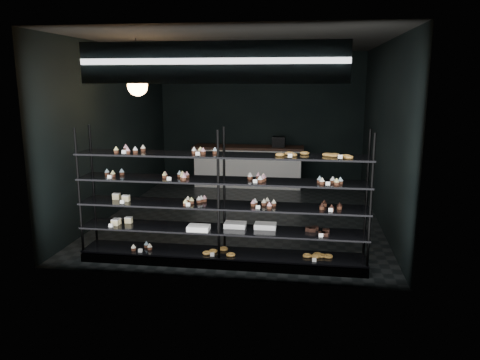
# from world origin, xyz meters

# --- Properties ---
(room) EXTENTS (5.01, 6.01, 3.20)m
(room) POSITION_xyz_m (0.00, 0.00, 1.60)
(room) COLOR black
(room) RESTS_ON ground
(display_shelf) EXTENTS (4.00, 0.50, 1.91)m
(display_shelf) POSITION_xyz_m (0.00, -2.45, 0.63)
(display_shelf) COLOR black
(display_shelf) RESTS_ON room
(signage) EXTENTS (3.30, 0.05, 0.50)m
(signage) POSITION_xyz_m (0.00, -2.93, 2.75)
(signage) COLOR #0E0C3E
(signage) RESTS_ON room
(pendant_lamp) EXTENTS (0.32, 0.32, 0.89)m
(pendant_lamp) POSITION_xyz_m (-1.53, -1.32, 2.45)
(pendant_lamp) COLOR black
(pendant_lamp) RESTS_ON room
(service_counter) EXTENTS (2.65, 0.65, 1.23)m
(service_counter) POSITION_xyz_m (-0.23, 2.50, 0.50)
(service_counter) COLOR silver
(service_counter) RESTS_ON room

